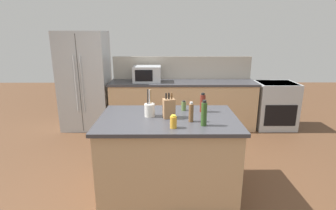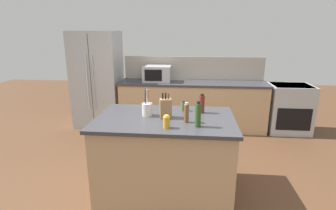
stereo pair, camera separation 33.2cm
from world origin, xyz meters
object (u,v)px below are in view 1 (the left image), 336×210
object	(u,v)px
honey_jar	(173,122)
vinegar_bottle	(203,103)
pepper_grinder	(191,112)
knife_block	(169,108)
microwave	(147,74)
utensil_crock	(150,109)
spice_jar_oregano	(184,106)
refrigerator	(85,81)
olive_oil_bottle	(204,114)
range_oven	(275,105)

from	to	relation	value
honey_jar	vinegar_bottle	distance (m)	0.67
pepper_grinder	knife_block	bearing A→B (deg)	151.07
microwave	knife_block	size ratio (longest dim) A/B	1.83
honey_jar	pepper_grinder	distance (m)	0.28
utensil_crock	knife_block	bearing A→B (deg)	-13.42
honey_jar	spice_jar_oregano	distance (m)	0.63
refrigerator	olive_oil_bottle	distance (m)	3.21
range_oven	pepper_grinder	distance (m)	3.07
knife_block	honey_jar	distance (m)	0.33
refrigerator	spice_jar_oregano	distance (m)	2.68
utensil_crock	spice_jar_oregano	world-z (taller)	utensil_crock
olive_oil_bottle	spice_jar_oregano	size ratio (longest dim) A/B	2.22
knife_block	utensil_crock	distance (m)	0.23
microwave	pepper_grinder	distance (m)	2.43
microwave	olive_oil_bottle	xyz separation A→B (m)	(0.77, -2.46, -0.02)
knife_block	olive_oil_bottle	world-z (taller)	knife_block
olive_oil_bottle	range_oven	bearing A→B (deg)	54.14
refrigerator	pepper_grinder	distance (m)	3.04
refrigerator	utensil_crock	bearing A→B (deg)	-57.42
refrigerator	knife_block	xyz separation A→B (m)	(1.63, -2.26, 0.10)
refrigerator	microwave	world-z (taller)	refrigerator
microwave	honey_jar	world-z (taller)	microwave
utensil_crock	vinegar_bottle	bearing A→B (deg)	15.21
refrigerator	microwave	distance (m)	1.23
honey_jar	olive_oil_bottle	bearing A→B (deg)	12.32
refrigerator	microwave	bearing A→B (deg)	-2.40
olive_oil_bottle	microwave	bearing A→B (deg)	107.29
microwave	vinegar_bottle	world-z (taller)	microwave
vinegar_bottle	microwave	bearing A→B (deg)	112.44
range_oven	utensil_crock	xyz separation A→B (m)	(-2.36, -2.15, 0.56)
knife_block	olive_oil_bottle	distance (m)	0.44
refrigerator	vinegar_bottle	world-z (taller)	refrigerator
utensil_crock	pepper_grinder	distance (m)	0.50
pepper_grinder	spice_jar_oregano	distance (m)	0.43
microwave	honey_jar	bearing A→B (deg)	-79.96
microwave	pepper_grinder	xyz separation A→B (m)	(0.64, -2.34, -0.05)
refrigerator	pepper_grinder	xyz separation A→B (m)	(1.87, -2.39, 0.09)
microwave	spice_jar_oregano	xyz separation A→B (m)	(0.59, -1.92, -0.09)
olive_oil_bottle	pepper_grinder	bearing A→B (deg)	134.30
range_oven	honey_jar	xyz separation A→B (m)	(-2.10, -2.53, 0.54)
vinegar_bottle	pepper_grinder	bearing A→B (deg)	-115.76
olive_oil_bottle	spice_jar_oregano	distance (m)	0.58
honey_jar	pepper_grinder	size ratio (longest dim) A/B	0.62
honey_jar	olive_oil_bottle	xyz separation A→B (m)	(0.32, 0.07, 0.06)
honey_jar	spice_jar_oregano	world-z (taller)	honey_jar
olive_oil_bottle	vinegar_bottle	world-z (taller)	olive_oil_bottle
knife_block	olive_oil_bottle	size ratio (longest dim) A/B	1.06
spice_jar_oregano	vinegar_bottle	distance (m)	0.24
knife_block	honey_jar	bearing A→B (deg)	-95.64
utensil_crock	pepper_grinder	xyz separation A→B (m)	(0.46, -0.19, 0.02)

